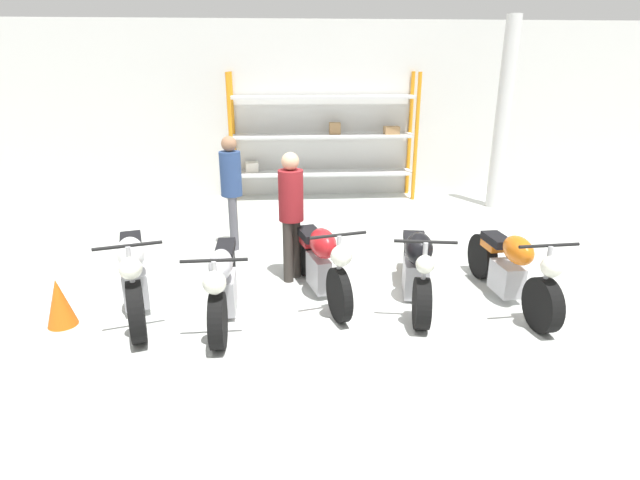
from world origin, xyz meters
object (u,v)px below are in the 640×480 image
motorcycle_silver (223,283)px  person_browsing (231,184)px  person_near_rack (291,207)px  motorcycle_red (321,260)px  motorcycle_black (416,266)px  motorcycle_white (134,275)px  traffic_cone (59,302)px  shelving_rack (323,137)px  motorcycle_orange (511,269)px

motorcycle_silver → person_browsing: person_browsing is taller
person_near_rack → motorcycle_red: bearing=157.9°
motorcycle_red → motorcycle_black: motorcycle_red is taller
motorcycle_red → motorcycle_white: bearing=-97.1°
motorcycle_black → person_browsing: bearing=-120.0°
motorcycle_red → traffic_cone: (-2.91, -0.54, -0.20)m
motorcycle_white → motorcycle_red: 2.18m
person_browsing → person_near_rack: person_browsing is taller
shelving_rack → motorcycle_white: (-2.57, -5.14, -0.84)m
shelving_rack → motorcycle_black: (0.75, -5.01, -0.89)m
motorcycle_silver → motorcycle_black: size_ratio=0.94×
motorcycle_white → traffic_cone: bearing=-85.9°
motorcycle_black → person_browsing: 3.15m
motorcycle_silver → person_browsing: bearing=-179.3°
person_browsing → motorcycle_orange: bearing=144.3°
person_browsing → shelving_rack: bearing=-122.3°
motorcycle_black → motorcycle_red: bearing=-87.0°
motorcycle_silver → motorcycle_black: motorcycle_black is taller
person_browsing → person_near_rack: bearing=120.4°
motorcycle_silver → motorcycle_white: bearing=-101.5°
motorcycle_black → motorcycle_orange: bearing=90.1°
person_browsing → motorcycle_red: bearing=119.7°
shelving_rack → person_browsing: size_ratio=2.22×
motorcycle_black → person_near_rack: person_near_rack is taller
motorcycle_silver → motorcycle_black: 2.32m
motorcycle_white → person_near_rack: (1.82, 0.81, 0.54)m
shelving_rack → person_near_rack: shelving_rack is taller
motorcycle_orange → motorcycle_black: bearing=-103.4°
motorcycle_silver → person_near_rack: 1.40m
shelving_rack → person_browsing: (-1.63, -3.04, -0.27)m
motorcycle_white → person_near_rack: person_near_rack is taller
motorcycle_black → traffic_cone: size_ratio=3.76×
person_browsing → motorcycle_white: bearing=61.9°
person_near_rack → traffic_cone: size_ratio=3.10×
motorcycle_silver → motorcycle_red: size_ratio=0.99×
motorcycle_white → shelving_rack: bearing=137.3°
motorcycle_silver → motorcycle_black: (2.30, 0.31, 0.00)m
shelving_rack → motorcycle_black: 5.14m
motorcycle_silver → shelving_rack: bearing=162.3°
motorcycle_silver → motorcycle_orange: bearing=90.6°
motorcycle_orange → traffic_cone: motorcycle_orange is taller
motorcycle_silver → motorcycle_orange: 3.40m
motorcycle_silver → traffic_cone: size_ratio=3.54×
shelving_rack → motorcycle_orange: shelving_rack is taller
shelving_rack → motorcycle_red: bearing=-94.8°
shelving_rack → traffic_cone: bearing=-121.5°
motorcycle_red → person_browsing: 2.27m
motorcycle_silver → motorcycle_red: bearing=109.8°
motorcycle_silver → person_browsing: size_ratio=1.12×
motorcycle_silver → motorcycle_red: (1.14, 0.44, 0.07)m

